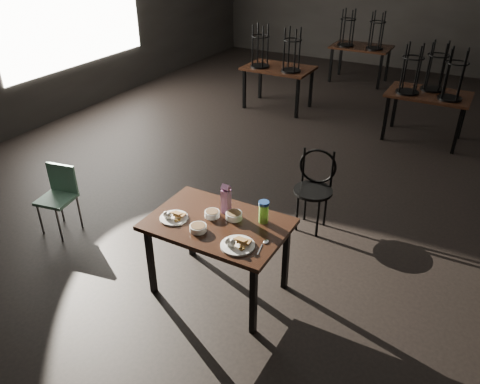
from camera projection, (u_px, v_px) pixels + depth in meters
The scene contains 14 objects.
main_table at pixel (218, 230), 4.06m from camera, with size 1.20×0.80×0.75m.
plate_left at pixel (173, 217), 4.06m from camera, with size 0.25×0.25×0.08m.
plate_right at pixel (237, 244), 3.71m from camera, with size 0.28×0.28×0.09m.
bowl_near at pixel (212, 214), 4.09m from camera, with size 0.13×0.13×0.05m.
bowl_far at pixel (234, 215), 4.06m from camera, with size 0.15×0.15×0.06m.
bowl_big at pixel (198, 228), 3.90m from camera, with size 0.15×0.15×0.05m.
juice_carton at pixel (226, 199), 4.10m from camera, with size 0.07×0.07×0.28m.
water_bottle at pixel (264, 212), 3.98m from camera, with size 0.11×0.11×0.20m.
spoon at pixel (265, 243), 3.76m from camera, with size 0.06×0.22×0.01m.
bentwood_chair at pixel (315, 184), 5.07m from camera, with size 0.45×0.44×0.89m.
school_chair at pixel (59, 193), 5.06m from camera, with size 0.40×0.40×0.75m.
bg_table_left at pixel (278, 67), 8.29m from camera, with size 1.20×0.80×1.48m.
bg_table_right at pixel (430, 92), 7.03m from camera, with size 1.20×0.80×1.48m.
bg_table_far at pixel (361, 46), 9.70m from camera, with size 1.20×0.80×1.48m.
Camera 1 is at (1.52, -5.45, 2.99)m, focal length 35.00 mm.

